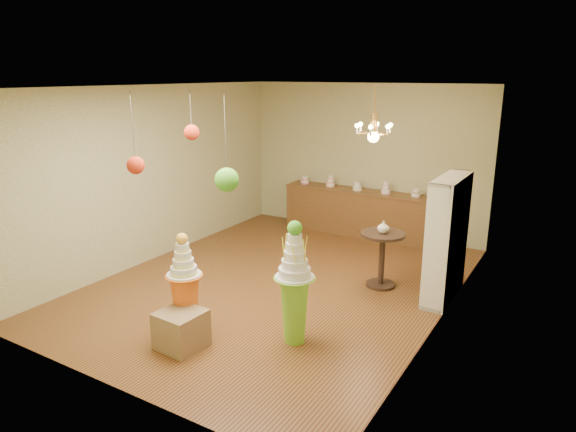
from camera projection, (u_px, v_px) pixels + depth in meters
The scene contains 17 objects.
floor at pixel (279, 283), 8.06m from camera, with size 6.50×6.50×0.00m, color #5A3618.
ceiling at pixel (278, 86), 7.26m from camera, with size 6.50×6.50×0.00m, color silver.
wall_back at pixel (364, 159), 10.34m from camera, with size 5.00×0.04×3.00m, color tan.
wall_front at pixel (102, 253), 4.98m from camera, with size 5.00×0.04×3.00m, color tan.
wall_left at pixel (157, 173), 8.90m from camera, with size 0.04×6.50×3.00m, color tan.
wall_right at pixel (448, 212), 6.42m from camera, with size 0.04×6.50×3.00m, color tan.
pedestal_green at pixel (295, 293), 6.14m from camera, with size 0.47×0.47×1.54m.
pedestal_orange at pixel (185, 296), 6.33m from camera, with size 0.47×0.47×1.34m.
burlap_riser at pixel (181, 329), 6.13m from camera, with size 0.50×0.50×0.46m, color olive.
sideboard at pixel (356, 211), 10.39m from camera, with size 3.04×0.54×1.16m.
shelving_unit at pixel (447, 239), 7.32m from camera, with size 0.33×1.20×1.80m.
round_table at pixel (382, 252), 7.80m from camera, with size 0.73×0.73×0.86m.
vase at pixel (383, 227), 7.70m from camera, with size 0.18×0.18×0.19m, color beige.
pom_red_left at pixel (136, 165), 5.84m from camera, with size 0.20×0.20×0.93m.
pom_green_mid at pixel (227, 180), 5.86m from camera, with size 0.28×0.28×1.13m.
pom_red_right at pixel (192, 132), 6.03m from camera, with size 0.18×0.18×0.58m.
chandelier at pixel (374, 133), 7.78m from camera, with size 0.77×0.77×0.85m.
Camera 1 is at (3.97, -6.34, 3.19)m, focal length 32.00 mm.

